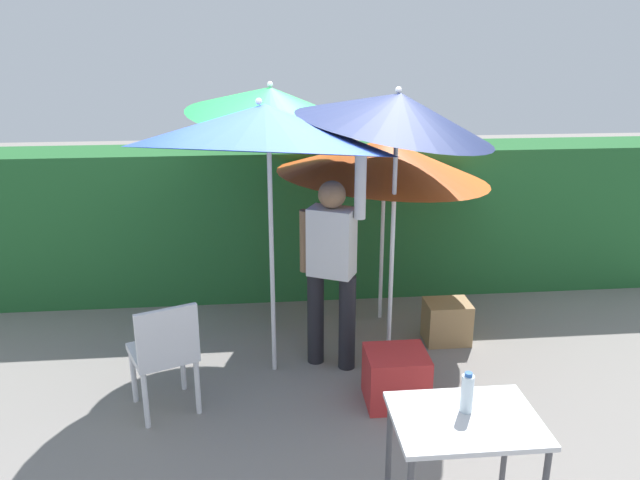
{
  "coord_description": "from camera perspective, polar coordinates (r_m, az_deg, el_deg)",
  "views": [
    {
      "loc": [
        -0.47,
        -4.54,
        2.72
      ],
      "look_at": [
        0.0,
        0.3,
        1.1
      ],
      "focal_mm": 35.72,
      "sensor_mm": 36.0,
      "label": 1
    }
  ],
  "objects": [
    {
      "name": "umbrella_rainbow",
      "position": [
        4.98,
        6.96,
        11.37
      ],
      "size": [
        1.59,
        1.57,
        2.42
      ],
      "color": "silver",
      "rests_on": "ground_plane"
    },
    {
      "name": "cooler_box",
      "position": [
        4.97,
        6.82,
        -12.13
      ],
      "size": [
        0.46,
        0.41,
        0.42
      ],
      "primitive_type": "cube",
      "color": "red",
      "rests_on": "ground_plane"
    },
    {
      "name": "umbrella_navy",
      "position": [
        5.55,
        -4.58,
        12.2
      ],
      "size": [
        1.45,
        1.44,
        2.38
      ],
      "color": "silver",
      "rests_on": "ground_plane"
    },
    {
      "name": "chair_plastic",
      "position": [
        4.8,
        -13.75,
        -9.6
      ],
      "size": [
        0.58,
        0.58,
        0.89
      ],
      "color": "silver",
      "rests_on": "ground_plane"
    },
    {
      "name": "person_vendor",
      "position": [
        5.14,
        1.05,
        -1.92
      ],
      "size": [
        0.53,
        0.36,
        1.88
      ],
      "color": "black",
      "rests_on": "ground_plane"
    },
    {
      "name": "umbrella_yellow",
      "position": [
        4.81,
        -5.04,
        9.93
      ],
      "size": [
        2.07,
        2.06,
        2.44
      ],
      "color": "silver",
      "rests_on": "ground_plane"
    },
    {
      "name": "bottle_water",
      "position": [
        3.67,
        13.04,
        -13.21
      ],
      "size": [
        0.07,
        0.07,
        0.24
      ],
      "color": "silver",
      "rests_on": "folding_table"
    },
    {
      "name": "hedge_row",
      "position": [
        6.77,
        -1.33,
        1.78
      ],
      "size": [
        8.0,
        0.7,
        1.56
      ],
      "primitive_type": "cube",
      "color": "#23602D",
      "rests_on": "ground_plane"
    },
    {
      "name": "ground_plane",
      "position": [
        5.32,
        0.32,
        -12.36
      ],
      "size": [
        24.0,
        24.0,
        0.0
      ],
      "primitive_type": "plane",
      "color": "gray"
    },
    {
      "name": "folding_table",
      "position": [
        3.72,
        12.85,
        -16.33
      ],
      "size": [
        0.8,
        0.6,
        0.71
      ],
      "color": "#4C4C51",
      "rests_on": "ground_plane"
    },
    {
      "name": "umbrella_orange",
      "position": [
        5.89,
        5.78,
        7.31
      ],
      "size": [
        1.98,
        1.97,
        1.85
      ],
      "color": "silver",
      "rests_on": "ground_plane"
    },
    {
      "name": "crate_cardboard",
      "position": [
        5.94,
        11.29,
        -7.18
      ],
      "size": [
        0.4,
        0.32,
        0.38
      ],
      "primitive_type": "cube",
      "color": "#9E7A4C",
      "rests_on": "ground_plane"
    }
  ]
}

